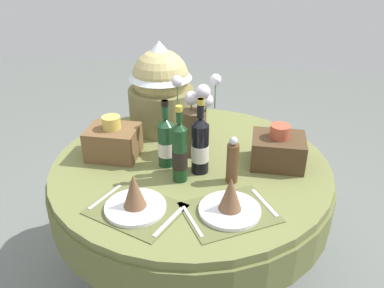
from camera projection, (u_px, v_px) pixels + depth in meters
ground at (191, 275)px, 2.21m from camera, size 8.00×8.00×0.00m
dining_table at (191, 186)px, 1.93m from camera, size 1.32×1.32×0.73m
place_setting_left at (135, 200)px, 1.52m from camera, size 0.41×0.36×0.16m
place_setting_right at (230, 203)px, 1.51m from camera, size 0.43×0.40×0.16m
flower_vase at (196, 121)px, 1.87m from camera, size 0.22×0.13×0.39m
wine_bottle_left at (166, 142)px, 1.79m from camera, size 0.08×0.08×0.32m
wine_bottle_centre at (200, 145)px, 1.74m from camera, size 0.08×0.08×0.35m
wine_bottle_right at (180, 152)px, 1.67m from camera, size 0.07×0.07×0.35m
pepper_mill at (232, 161)px, 1.68m from camera, size 0.05×0.05×0.22m
gift_tub_back_left at (161, 84)px, 2.08m from camera, size 0.35×0.35×0.48m
woven_basket_side_left at (113, 141)px, 1.89m from camera, size 0.24×0.19×0.21m
woven_basket_side_right at (278, 149)px, 1.82m from camera, size 0.24×0.20×0.20m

